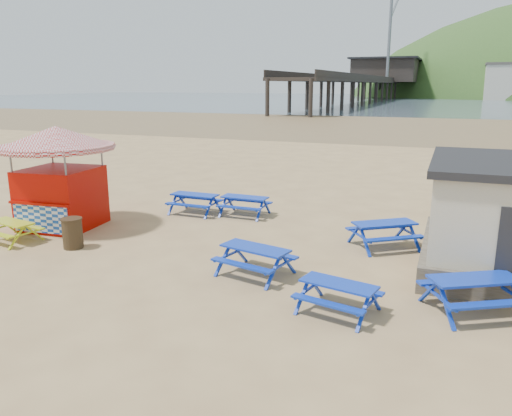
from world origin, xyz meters
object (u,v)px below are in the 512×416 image
at_px(picnic_table_blue_b, 245,206).
at_px(ice_cream_kiosk, 59,164).
at_px(picnic_table_yellow, 13,232).
at_px(picnic_table_blue_a, 195,204).
at_px(litter_bin, 72,233).

bearing_deg(picnic_table_blue_b, ice_cream_kiosk, -144.28).
bearing_deg(ice_cream_kiosk, picnic_table_yellow, -103.86).
bearing_deg(picnic_table_yellow, picnic_table_blue_a, 65.51).
bearing_deg(litter_bin, picnic_table_blue_b, 58.46).
bearing_deg(picnic_table_yellow, picnic_table_blue_b, 55.61).
distance_m(ice_cream_kiosk, litter_bin, 3.35).
relative_size(picnic_table_blue_a, picnic_table_yellow, 1.03).
height_order(picnic_table_blue_b, ice_cream_kiosk, ice_cream_kiosk).
height_order(picnic_table_yellow, litter_bin, litter_bin).
relative_size(picnic_table_blue_a, ice_cream_kiosk, 0.42).
bearing_deg(picnic_table_yellow, litter_bin, 14.99).
bearing_deg(picnic_table_blue_b, picnic_table_blue_a, -168.18).
distance_m(picnic_table_blue_a, ice_cream_kiosk, 5.43).
bearing_deg(picnic_table_blue_b, litter_bin, -120.83).
bearing_deg(litter_bin, picnic_table_blue_a, 74.25).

